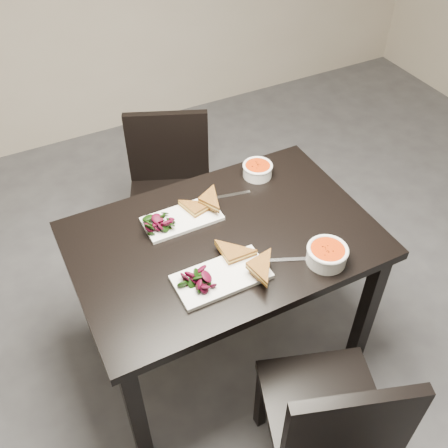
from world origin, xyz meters
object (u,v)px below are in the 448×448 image
chair_near (332,420)px  chair_far (170,185)px  soup_bowl_far (258,169)px  plate_far (182,219)px  soup_bowl_near (327,254)px  plate_near (221,277)px  table (224,254)px

chair_near → chair_far: (-0.00, 1.43, 0.00)m
chair_near → soup_bowl_far: chair_near is taller
plate_far → soup_bowl_near: bearing=-49.1°
chair_near → soup_bowl_near: 0.59m
chair_far → plate_near: bearing=-76.7°
table → plate_near: plate_near is taller
chair_far → plate_near: chair_far is taller
table → chair_near: 0.75m
soup_bowl_near → plate_far: soup_bowl_near is taller
chair_near → plate_far: bearing=118.4°
soup_bowl_near → soup_bowl_far: size_ratio=1.16×
plate_far → chair_far: bearing=74.3°
chair_near → plate_far: chair_near is taller
chair_far → soup_bowl_far: bearing=-34.7°
chair_near → chair_far: bearing=108.7°
chair_near → soup_bowl_far: size_ratio=6.26×
table → chair_near: bearing=-86.5°
plate_far → chair_near: bearing=-80.2°
table → chair_near: size_ratio=1.41×
soup_bowl_far → table: bearing=-138.0°
table → chair_near: chair_near is taller
soup_bowl_near → chair_near: bearing=-118.7°
chair_near → chair_far: 1.43m
table → soup_bowl_near: 0.43m
plate_near → soup_bowl_near: 0.41m
plate_far → soup_bowl_far: (0.42, 0.12, 0.03)m
chair_far → soup_bowl_far: (0.27, -0.42, 0.30)m
chair_far → soup_bowl_near: chair_far is taller
plate_near → plate_far: 0.35m
soup_bowl_near → plate_far: bearing=130.9°
chair_near → chair_far: same height
chair_far → plate_far: 0.63m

